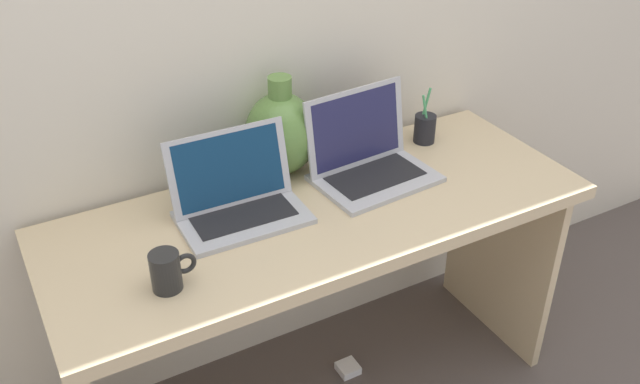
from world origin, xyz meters
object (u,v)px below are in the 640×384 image
Objects in this scene: coffee_mug at (167,271)px; laptop_left at (237,194)px; green_vase at (281,132)px; power_brick at (348,368)px; laptop_right at (366,154)px; pen_cup at (425,128)px.

laptop_left is at bearing 38.64° from coffee_mug.
power_brick is at bearing -54.76° from green_vase.
laptop_right is 3.23× the size of coffee_mug.
laptop_right reaches higher than coffee_mug.
laptop_right is 0.29m from pen_cup.
coffee_mug is (-0.48, -0.36, -0.08)m from green_vase.
coffee_mug is 1.01m from power_brick.
power_brick is (-0.07, -0.05, -0.80)m from laptop_right.
laptop_right is at bearing -34.10° from green_vase.
laptop_left is 0.87m from power_brick.
green_vase is 2.70× the size of coffee_mug.
green_vase is 0.90m from power_brick.
laptop_right is 0.26m from green_vase.
laptop_left is at bearing -144.62° from green_vase.
laptop_right reaches higher than power_brick.
green_vase reaches higher than power_brick.
green_vase is 0.60m from coffee_mug.
green_vase reaches higher than pen_cup.
laptop_left is at bearing -178.77° from laptop_right.
pen_cup is at bearing 16.97° from laptop_right.
laptop_right is at bearing -163.03° from pen_cup.
laptop_left reaches higher than pen_cup.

